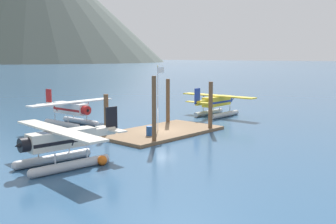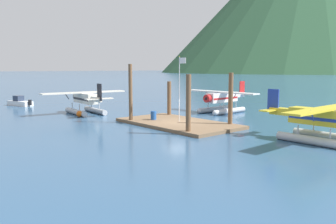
{
  "view_description": "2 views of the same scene",
  "coord_description": "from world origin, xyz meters",
  "px_view_note": "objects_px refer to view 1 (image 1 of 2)",
  "views": [
    {
      "loc": [
        -28.51,
        -26.54,
        7.64
      ],
      "look_at": [
        2.23,
        1.16,
        1.81
      ],
      "focal_mm": 42.42,
      "sensor_mm": 36.0,
      "label": 1
    },
    {
      "loc": [
        25.23,
        -22.77,
        5.57
      ],
      "look_at": [
        -1.49,
        0.01,
        1.13
      ],
      "focal_mm": 37.27,
      "sensor_mm": 36.0,
      "label": 2
    }
  ],
  "objects_px": {
    "fuel_drum": "(149,131)",
    "seaplane_yellow_stbd_fwd": "(217,104)",
    "flagpole": "(159,90)",
    "seaplane_white_bow_left": "(71,111)",
    "mooring_buoy": "(102,160)",
    "seaplane_cream_port_aft": "(62,144)"
  },
  "relations": [
    {
      "from": "mooring_buoy",
      "to": "fuel_drum",
      "type": "bearing_deg",
      "value": 24.33
    },
    {
      "from": "fuel_drum",
      "to": "mooring_buoy",
      "type": "xyz_separation_m",
      "value": [
        -8.71,
        -3.94,
        -0.39
      ]
    },
    {
      "from": "mooring_buoy",
      "to": "seaplane_yellow_stbd_fwd",
      "type": "bearing_deg",
      "value": 16.91
    },
    {
      "from": "mooring_buoy",
      "to": "seaplane_white_bow_left",
      "type": "xyz_separation_m",
      "value": [
        7.96,
        15.4,
        1.23
      ]
    },
    {
      "from": "seaplane_cream_port_aft",
      "to": "mooring_buoy",
      "type": "bearing_deg",
      "value": -41.75
    },
    {
      "from": "fuel_drum",
      "to": "seaplane_yellow_stbd_fwd",
      "type": "distance_m",
      "value": 16.3
    },
    {
      "from": "fuel_drum",
      "to": "mooring_buoy",
      "type": "relative_size",
      "value": 1.25
    },
    {
      "from": "seaplane_cream_port_aft",
      "to": "fuel_drum",
      "type": "bearing_deg",
      "value": 11.11
    },
    {
      "from": "fuel_drum",
      "to": "seaplane_yellow_stbd_fwd",
      "type": "relative_size",
      "value": 0.08
    },
    {
      "from": "fuel_drum",
      "to": "seaplane_white_bow_left",
      "type": "bearing_deg",
      "value": 93.76
    },
    {
      "from": "fuel_drum",
      "to": "seaplane_yellow_stbd_fwd",
      "type": "xyz_separation_m",
      "value": [
        15.88,
        3.54,
        0.84
      ]
    },
    {
      "from": "seaplane_white_bow_left",
      "to": "mooring_buoy",
      "type": "bearing_deg",
      "value": -117.33
    },
    {
      "from": "fuel_drum",
      "to": "seaplane_cream_port_aft",
      "type": "bearing_deg",
      "value": -168.89
    },
    {
      "from": "mooring_buoy",
      "to": "seaplane_white_bow_left",
      "type": "height_order",
      "value": "seaplane_white_bow_left"
    },
    {
      "from": "seaplane_white_bow_left",
      "to": "fuel_drum",
      "type": "bearing_deg",
      "value": -86.24
    },
    {
      "from": "seaplane_white_bow_left",
      "to": "seaplane_cream_port_aft",
      "type": "bearing_deg",
      "value": -126.4
    },
    {
      "from": "seaplane_cream_port_aft",
      "to": "seaplane_yellow_stbd_fwd",
      "type": "relative_size",
      "value": 1.01
    },
    {
      "from": "flagpole",
      "to": "seaplane_yellow_stbd_fwd",
      "type": "xyz_separation_m",
      "value": [
        13.25,
        2.26,
        -2.7
      ]
    },
    {
      "from": "seaplane_cream_port_aft",
      "to": "seaplane_yellow_stbd_fwd",
      "type": "xyz_separation_m",
      "value": [
        26.64,
        5.65,
        0.0
      ]
    },
    {
      "from": "seaplane_white_bow_left",
      "to": "flagpole",
      "type": "bearing_deg",
      "value": -71.6
    },
    {
      "from": "fuel_drum",
      "to": "flagpole",
      "type": "bearing_deg",
      "value": 25.93
    },
    {
      "from": "flagpole",
      "to": "fuel_drum",
      "type": "height_order",
      "value": "flagpole"
    }
  ]
}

